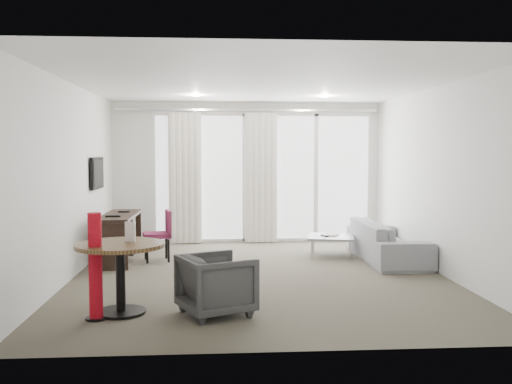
{
  "coord_description": "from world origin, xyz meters",
  "views": [
    {
      "loc": [
        -0.58,
        -7.68,
        1.69
      ],
      "look_at": [
        0.0,
        0.6,
        1.1
      ],
      "focal_mm": 40.0,
      "sensor_mm": 36.0,
      "label": 1
    }
  ],
  "objects": [
    {
      "name": "curtain_track",
      "position": [
        0.0,
        2.82,
        2.45
      ],
      "size": [
        4.8,
        0.04,
        0.04
      ],
      "primitive_type": null,
      "color": "#B2B2B7",
      "rests_on": "ceiling"
    },
    {
      "name": "round_table",
      "position": [
        -1.58,
        -1.74,
        0.37
      ],
      "size": [
        0.94,
        0.94,
        0.74
      ],
      "primitive_type": null,
      "rotation": [
        0.0,
        0.0,
        0.01
      ],
      "color": "#4D351A",
      "rests_on": "floor"
    },
    {
      "name": "menu_card",
      "position": [
        -1.48,
        -1.65,
        0.72
      ],
      "size": [
        0.12,
        0.06,
        0.21
      ],
      "primitive_type": null,
      "rotation": [
        0.0,
        0.0,
        -0.33
      ],
      "color": "white",
      "rests_on": "round_table"
    },
    {
      "name": "curtain_left",
      "position": [
        -1.15,
        2.82,
        1.2
      ],
      "size": [
        0.6,
        0.2,
        2.38
      ],
      "primitive_type": null,
      "color": "silver",
      "rests_on": "ground"
    },
    {
      "name": "wall_front",
      "position": [
        0.0,
        -3.0,
        1.3
      ],
      "size": [
        5.0,
        0.0,
        2.6
      ],
      "primitive_type": "cube",
      "color": "silver",
      "rests_on": "ground"
    },
    {
      "name": "window_frame",
      "position": [
        0.3,
        2.97,
        1.2
      ],
      "size": [
        4.1,
        0.06,
        2.44
      ],
      "primitive_type": null,
      "color": "white",
      "rests_on": "ground"
    },
    {
      "name": "ceiling",
      "position": [
        0.0,
        0.0,
        2.6
      ],
      "size": [
        5.0,
        6.0,
        0.0
      ],
      "primitive_type": "cube",
      "color": "white",
      "rests_on": "ground"
    },
    {
      "name": "desk_chair",
      "position": [
        -1.5,
        1.13,
        0.39
      ],
      "size": [
        0.5,
        0.48,
        0.79
      ],
      "primitive_type": null,
      "rotation": [
        0.0,
        0.0,
        0.2
      ],
      "color": "maroon",
      "rests_on": "floor"
    },
    {
      "name": "tv",
      "position": [
        -2.46,
        1.45,
        1.35
      ],
      "size": [
        0.05,
        0.8,
        0.5
      ],
      "primitive_type": null,
      "color": "black",
      "rests_on": "wall_left"
    },
    {
      "name": "window_panel",
      "position": [
        0.3,
        2.98,
        1.2
      ],
      "size": [
        4.0,
        0.02,
        2.38
      ],
      "primitive_type": null,
      "color": "white",
      "rests_on": "ground"
    },
    {
      "name": "magazine",
      "position": [
        1.29,
        1.45,
        0.36
      ],
      "size": [
        0.32,
        0.35,
        0.02
      ],
      "primitive_type": null,
      "rotation": [
        0.0,
        0.0,
        -0.42
      ],
      "color": "gray",
      "rests_on": "coffee_table"
    },
    {
      "name": "floor",
      "position": [
        0.0,
        0.0,
        0.0
      ],
      "size": [
        5.0,
        6.0,
        0.0
      ],
      "primitive_type": "cube",
      "color": "#504A3D",
      "rests_on": "ground"
    },
    {
      "name": "curtain_right",
      "position": [
        0.25,
        2.82,
        1.2
      ],
      "size": [
        0.6,
        0.2,
        2.38
      ],
      "primitive_type": null,
      "color": "silver",
      "rests_on": "ground"
    },
    {
      "name": "rattan_table",
      "position": [
        1.37,
        3.79,
        0.22
      ],
      "size": [
        0.53,
        0.53,
        0.45
      ],
      "primitive_type": null,
      "rotation": [
        0.0,
        0.0,
        -0.21
      ],
      "color": "brown",
      "rests_on": "terrace_slab"
    },
    {
      "name": "red_lamp",
      "position": [
        -1.79,
        -1.93,
        0.54
      ],
      "size": [
        0.23,
        0.23,
        1.08
      ],
      "primitive_type": "cylinder",
      "rotation": [
        0.0,
        0.0,
        0.09
      ],
      "color": "#A60A17",
      "rests_on": "floor"
    },
    {
      "name": "remote",
      "position": [
        1.16,
        1.34,
        0.36
      ],
      "size": [
        0.11,
        0.16,
        0.02
      ],
      "primitive_type": null,
      "rotation": [
        0.0,
        0.0,
        0.43
      ],
      "color": "black",
      "rests_on": "coffee_table"
    },
    {
      "name": "coffee_table",
      "position": [
        1.27,
        1.37,
        0.16
      ],
      "size": [
        0.86,
        0.86,
        0.33
      ],
      "primitive_type": null,
      "rotation": [
        0.0,
        0.0,
        -0.22
      ],
      "color": "gray",
      "rests_on": "floor"
    },
    {
      "name": "downlight_b",
      "position": [
        1.2,
        1.6,
        2.59
      ],
      "size": [
        0.12,
        0.12,
        0.02
      ],
      "primitive_type": "cylinder",
      "color": "#FFE0B2",
      "rests_on": "ceiling"
    },
    {
      "name": "sofa",
      "position": [
        2.08,
        0.95,
        0.3
      ],
      "size": [
        0.81,
        2.07,
        0.6
      ],
      "primitive_type": "imported",
      "rotation": [
        0.0,
        0.0,
        1.57
      ],
      "color": "gray",
      "rests_on": "floor"
    },
    {
      "name": "wall_right",
      "position": [
        2.5,
        0.0,
        1.3
      ],
      "size": [
        0.0,
        6.0,
        2.6
      ],
      "primitive_type": "cube",
      "color": "silver",
      "rests_on": "ground"
    },
    {
      "name": "downlight_a",
      "position": [
        -0.9,
        1.6,
        2.59
      ],
      "size": [
        0.12,
        0.12,
        0.02
      ],
      "primitive_type": "cylinder",
      "color": "#FFE0B2",
      "rests_on": "ceiling"
    },
    {
      "name": "desk",
      "position": [
        -2.07,
        1.17,
        0.36
      ],
      "size": [
        0.48,
        1.54,
        0.72
      ],
      "primitive_type": null,
      "color": "black",
      "rests_on": "floor"
    },
    {
      "name": "terrace_slab",
      "position": [
        0.3,
        4.5,
        -0.06
      ],
      "size": [
        5.6,
        3.0,
        0.12
      ],
      "primitive_type": "cube",
      "color": "#4D4D50",
      "rests_on": "ground"
    },
    {
      "name": "wall_left",
      "position": [
        -2.5,
        0.0,
        1.3
      ],
      "size": [
        0.0,
        6.0,
        2.6
      ],
      "primitive_type": "cube",
      "color": "silver",
      "rests_on": "ground"
    },
    {
      "name": "balustrade",
      "position": [
        0.3,
        5.95,
        0.5
      ],
      "size": [
        5.5,
        0.06,
        1.05
      ],
      "primitive_type": null,
      "color": "#B2B2B7",
      "rests_on": "terrace_slab"
    },
    {
      "name": "tub_armchair",
      "position": [
        -0.58,
        -1.84,
        0.31
      ],
      "size": [
        0.91,
        0.9,
        0.63
      ],
      "primitive_type": "imported",
      "rotation": [
        0.0,
        0.0,
        1.99
      ],
      "color": "#363636",
      "rests_on": "floor"
    },
    {
      "name": "rattan_chair_a",
      "position": [
        1.11,
        4.57,
        0.37
      ],
      "size": [
        0.56,
        0.56,
        0.74
      ],
      "primitive_type": null,
      "rotation": [
        0.0,
        0.0,
        0.12
      ],
      "color": "brown",
      "rests_on": "terrace_slab"
    },
    {
      "name": "rattan_chair_b",
      "position": [
        2.0,
        4.47,
        0.44
      ],
      "size": [
        0.8,
        0.8,
        0.88
      ],
      "primitive_type": null,
      "rotation": [
        0.0,
        0.0,
        -0.43
      ],
      "color": "brown",
      "rests_on": "terrace_slab"
    }
  ]
}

